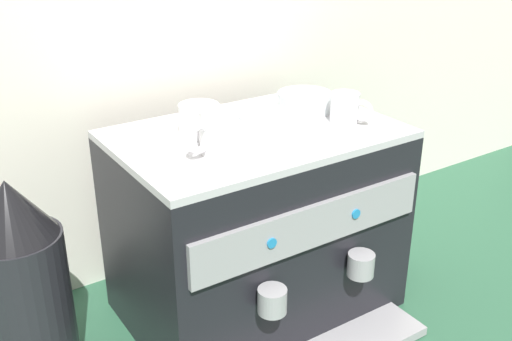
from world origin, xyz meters
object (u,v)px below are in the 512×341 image
Objects in this scene: ceramic_cup_1 at (346,108)px; ceramic_bowl_0 at (262,120)px; ceramic_bowl_1 at (305,102)px; ceramic_cup_2 at (200,119)px; ceramic_cup_0 at (217,132)px; espresso_machine at (257,224)px; coffee_grinder at (23,284)px; milk_pitcher at (386,238)px.

ceramic_bowl_0 is (-0.17, 0.08, -0.02)m from ceramic_cup_1.
ceramic_bowl_1 is at bearing 13.88° from ceramic_bowl_0.
ceramic_cup_2 is at bearing 167.03° from ceramic_bowl_0.
ceramic_cup_0 is 0.96× the size of ceramic_bowl_1.
espresso_machine reaches higher than coffee_grinder.
ceramic_cup_1 is 0.32m from ceramic_cup_2.
ceramic_bowl_0 is at bearing -12.97° from ceramic_cup_2.
ceramic_cup_1 is at bearing -16.64° from espresso_machine.
ceramic_cup_0 reaches higher than ceramic_bowl_1.
ceramic_bowl_1 is (0.27, 0.00, -0.01)m from ceramic_cup_2.
espresso_machine is at bearing -25.19° from ceramic_cup_2.
ceramic_cup_0 is 0.17m from ceramic_bowl_0.
ceramic_cup_2 is 0.86× the size of ceramic_bowl_1.
espresso_machine is at bearing -161.84° from ceramic_bowl_1.
ceramic_bowl_0 is at bearing 37.15° from espresso_machine.
ceramic_bowl_1 is (0.16, 0.05, 0.24)m from espresso_machine.
ceramic_cup_1 is 0.47m from milk_pitcher.
ceramic_bowl_1 is at bearing -0.78° from coffee_grinder.
espresso_machine is 6.32× the size of ceramic_cup_1.
ceramic_cup_1 is at bearing -24.95° from ceramic_bowl_0.
ceramic_bowl_1 is 1.11× the size of milk_pitcher.
ceramic_cup_1 reaches higher than coffee_grinder.
ceramic_cup_1 is at bearing -0.76° from ceramic_cup_0.
ceramic_bowl_1 is at bearing 18.16° from espresso_machine.
milk_pitcher is (0.24, -0.06, -0.40)m from ceramic_bowl_1.
ceramic_bowl_0 reaches higher than coffee_grinder.
milk_pitcher is at bearing 4.58° from ceramic_cup_0.
coffee_grinder is at bearing 175.32° from milk_pitcher.
ceramic_cup_2 is 0.47m from coffee_grinder.
ceramic_cup_0 is at bearing -175.42° from milk_pitcher.
milk_pitcher is (0.90, -0.07, -0.15)m from coffee_grinder.
ceramic_bowl_1 is (0.29, 0.11, -0.02)m from ceramic_cup_0.
ceramic_cup_0 reaches higher than ceramic_cup_2.
ceramic_bowl_0 is (0.13, -0.03, -0.02)m from ceramic_cup_2.
espresso_machine is 0.30m from ceramic_cup_0.
espresso_machine is 5.29× the size of milk_pitcher.
espresso_machine is 4.97× the size of ceramic_cup_0.
ceramic_cup_2 reaches higher than espresso_machine.
ceramic_cup_0 is 1.01× the size of ceramic_bowl_0.
ceramic_cup_0 is 0.32m from ceramic_cup_1.
ceramic_cup_1 is 0.84× the size of milk_pitcher.
ceramic_cup_2 is 0.25× the size of coffee_grinder.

